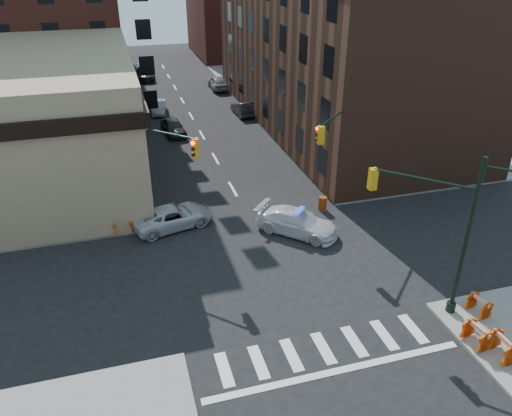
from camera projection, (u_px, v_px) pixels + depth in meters
ground at (276, 264)px, 27.83m from camera, size 140.00×140.00×0.00m
sidewalk_ne at (370, 88)px, 61.19m from camera, size 34.00×54.50×0.15m
commercial_row_ne at (334, 49)px, 46.78m from camera, size 14.00×34.00×14.00m
filler_nw at (40, 3)px, 72.64m from camera, size 20.00×18.00×16.00m
filler_ne at (246, 14)px, 77.57m from camera, size 16.00×16.00×12.00m
signal_pole_se at (443, 225)px, 22.46m from camera, size 5.40×5.27×8.00m
signal_pole_nw at (152, 168)px, 28.86m from camera, size 3.58×3.67×8.00m
signal_pole_ne at (338, 147)px, 31.75m from camera, size 3.67×3.58×8.00m
tree_ne_near at (266, 82)px, 50.05m from camera, size 3.00×3.00×4.85m
tree_ne_far at (246, 65)px, 56.83m from camera, size 3.00×3.00×4.85m
police_car at (297, 222)px, 30.49m from camera, size 5.15×5.09×1.49m
pickup at (173, 217)px, 31.21m from camera, size 5.44×3.47×1.40m
parked_car_wnear at (173, 127)px, 46.27m from camera, size 2.21×4.46×1.46m
parked_car_wfar at (159, 107)px, 52.12m from camera, size 1.86×4.09×1.30m
parked_car_wdeep at (145, 73)px, 64.94m from camera, size 2.26×5.41×1.56m
parked_car_enear at (242, 109)px, 51.51m from camera, size 1.58×4.08×1.33m
parked_car_efar at (218, 82)px, 60.62m from camera, size 2.01×4.81×1.63m
pedestrian_a at (78, 215)px, 30.50m from camera, size 0.79×0.58×1.99m
pedestrian_b at (106, 219)px, 30.30m from camera, size 1.04×0.97×1.71m
pedestrian_c at (42, 205)px, 31.66m from camera, size 1.19×1.08×1.94m
barrel_road at (323, 204)px, 33.23m from camera, size 0.58×0.58×0.96m
barrel_bank at (174, 216)px, 31.71m from camera, size 0.74×0.74×1.00m
barricade_se_a at (479, 306)px, 23.71m from camera, size 0.73×1.24×0.89m
barricade_se_b at (502, 347)px, 21.19m from camera, size 0.71×1.39×1.03m
barricade_se_c at (477, 335)px, 21.88m from camera, size 0.82×1.39×0.99m
barricade_nw_a at (122, 225)px, 30.39m from camera, size 1.28×0.67×0.95m
barricade_nw_b at (54, 232)px, 29.71m from camera, size 1.32×0.78×0.94m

